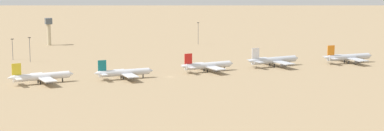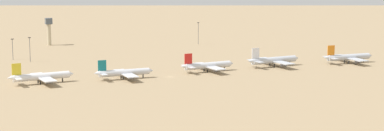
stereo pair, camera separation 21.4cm
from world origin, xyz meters
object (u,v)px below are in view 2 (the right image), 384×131
(parked_jet_yellow_1, at_px, (41,77))
(light_pole_west, at_px, (198,32))
(parked_jet_white_4, at_px, (274,60))
(light_pole_east, at_px, (13,47))
(parked_jet_orange_5, at_px, (348,57))
(parked_jet_teal_2, at_px, (124,73))
(parked_jet_red_3, at_px, (207,65))
(control_tower, at_px, (49,29))
(light_pole_mid, at_px, (30,48))

(parked_jet_yellow_1, relative_size, light_pole_west, 2.07)
(parked_jet_white_4, height_order, light_pole_east, light_pole_east)
(parked_jet_white_4, relative_size, light_pole_west, 2.19)
(parked_jet_orange_5, bearing_deg, parked_jet_yellow_1, 179.77)
(parked_jet_white_4, bearing_deg, parked_jet_teal_2, 178.02)
(parked_jet_teal_2, height_order, parked_jet_orange_5, parked_jet_orange_5)
(parked_jet_red_3, relative_size, control_tower, 1.67)
(control_tower, height_order, light_pole_east, control_tower)
(parked_jet_white_4, bearing_deg, control_tower, 118.39)
(light_pole_west, distance_m, light_pole_mid, 145.73)
(parked_jet_orange_5, bearing_deg, light_pole_west, 112.04)
(parked_jet_teal_2, distance_m, light_pole_west, 164.61)
(parked_jet_red_3, bearing_deg, parked_jet_yellow_1, 175.47)
(parked_jet_yellow_1, relative_size, parked_jet_orange_5, 0.98)
(parked_jet_yellow_1, distance_m, parked_jet_orange_5, 196.45)
(parked_jet_white_4, height_order, control_tower, control_tower)
(parked_jet_yellow_1, distance_m, light_pole_mid, 83.25)
(parked_jet_yellow_1, relative_size, light_pole_mid, 2.24)
(parked_jet_teal_2, xyz_separation_m, parked_jet_red_3, (53.22, 4.21, 0.13))
(parked_jet_red_3, bearing_deg, light_pole_east, 131.49)
(parked_jet_red_3, xyz_separation_m, parked_jet_white_4, (46.32, 1.60, 0.27))
(parked_jet_red_3, bearing_deg, parked_jet_orange_5, -7.45)
(control_tower, xyz_separation_m, light_pole_west, (111.43, -40.28, -3.00))
(light_pole_east, bearing_deg, parked_jet_teal_2, -64.98)
(light_pole_west, bearing_deg, light_pole_east, -169.10)
(light_pole_west, bearing_deg, parked_jet_orange_5, -69.12)
(parked_jet_yellow_1, height_order, control_tower, control_tower)
(parked_jet_teal_2, height_order, light_pole_east, light_pole_east)
(parked_jet_white_4, bearing_deg, light_pole_west, 83.68)
(parked_jet_yellow_1, xyz_separation_m, parked_jet_orange_5, (196.40, -4.73, 0.10))
(parked_jet_teal_2, distance_m, light_pole_east, 111.19)
(parked_jet_orange_5, xyz_separation_m, light_pole_mid, (-188.99, 87.47, 5.29))
(parked_jet_orange_5, height_order, light_pole_west, light_pole_west)
(parked_jet_teal_2, bearing_deg, parked_jet_yellow_1, 175.03)
(parked_jet_red_3, height_order, light_pole_east, light_pole_east)
(light_pole_west, xyz_separation_m, light_pole_east, (-148.67, -28.62, -1.72))
(parked_jet_yellow_1, relative_size, control_tower, 1.69)
(control_tower, height_order, light_pole_mid, control_tower)
(parked_jet_teal_2, bearing_deg, parked_jet_red_3, 4.72)
(parked_jet_teal_2, distance_m, light_pole_mid, 94.83)
(parked_jet_teal_2, bearing_deg, control_tower, 93.49)
(parked_jet_orange_5, distance_m, light_pole_mid, 208.32)
(parked_jet_white_4, height_order, light_pole_west, light_pole_west)
(parked_jet_red_3, bearing_deg, light_pole_mid, 133.15)
(parked_jet_orange_5, xyz_separation_m, light_pole_east, (-198.26, 101.32, 4.25))
(light_pole_mid, xyz_separation_m, light_pole_east, (-9.27, 13.85, -1.04))
(parked_jet_yellow_1, bearing_deg, parked_jet_orange_5, -6.93)
(parked_jet_yellow_1, relative_size, parked_jet_red_3, 1.01)
(light_pole_east, bearing_deg, parked_jet_yellow_1, -88.90)
(parked_jet_teal_2, bearing_deg, light_pole_east, 115.22)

